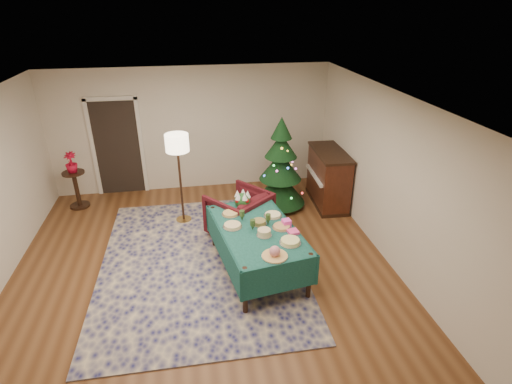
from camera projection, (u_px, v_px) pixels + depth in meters
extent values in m
plane|color=#593319|center=(205.00, 280.00, 6.16)|extent=(7.00, 7.00, 0.00)
plane|color=white|center=(193.00, 107.00, 4.98)|extent=(7.00, 7.00, 0.00)
plane|color=beige|center=(192.00, 130.00, 8.67)|extent=(6.00, 0.00, 6.00)
plane|color=beige|center=(399.00, 187.00, 6.04)|extent=(0.00, 7.00, 7.00)
cube|color=black|center=(118.00, 149.00, 8.55)|extent=(0.92, 0.02, 2.04)
cube|color=silver|center=(93.00, 149.00, 8.45)|extent=(0.08, 0.04, 2.14)
cube|color=silver|center=(142.00, 146.00, 8.60)|extent=(0.08, 0.04, 2.14)
cube|color=silver|center=(110.00, 98.00, 8.07)|extent=(1.08, 0.04, 0.08)
cube|color=#151750|center=(201.00, 260.00, 6.61)|extent=(3.25, 4.24, 0.02)
cylinder|color=black|center=(245.00, 291.00, 5.36)|extent=(0.07, 0.07, 0.76)
cylinder|color=black|center=(214.00, 227.00, 6.86)|extent=(0.07, 0.07, 0.76)
cylinder|color=black|center=(309.00, 276.00, 5.64)|extent=(0.07, 0.07, 0.76)
cylinder|color=black|center=(266.00, 218.00, 7.14)|extent=(0.07, 0.07, 0.76)
cube|color=#124138|center=(257.00, 229.00, 6.09)|extent=(1.41, 2.08, 0.04)
cube|color=#124138|center=(239.00, 213.00, 7.00)|extent=(1.14, 0.21, 0.48)
cube|color=#124138|center=(280.00, 278.00, 5.38)|extent=(1.14, 0.21, 0.48)
cube|color=#124138|center=(289.00, 235.00, 6.35)|extent=(0.34, 1.94, 0.48)
cube|color=#124138|center=(223.00, 248.00, 6.03)|extent=(0.34, 1.94, 0.48)
cylinder|color=silver|center=(275.00, 256.00, 5.41)|extent=(0.36, 0.36, 0.01)
sphere|color=#CC727A|center=(275.00, 251.00, 5.38)|extent=(0.15, 0.15, 0.15)
cylinder|color=silver|center=(290.00, 243.00, 5.71)|extent=(0.31, 0.31, 0.01)
cylinder|color=#D8D172|center=(290.00, 241.00, 5.70)|extent=(0.27, 0.27, 0.05)
cylinder|color=silver|center=(264.00, 235.00, 5.89)|extent=(0.23, 0.23, 0.01)
cylinder|color=tan|center=(264.00, 232.00, 5.87)|extent=(0.19, 0.19, 0.09)
cylinder|color=silver|center=(282.00, 227.00, 6.09)|extent=(0.30, 0.30, 0.01)
cylinder|color=#B2844C|center=(282.00, 226.00, 6.09)|extent=(0.25, 0.25, 0.03)
cylinder|color=silver|center=(232.00, 227.00, 6.12)|extent=(0.30, 0.30, 0.01)
cylinder|color=#D8BF7F|center=(232.00, 225.00, 6.10)|extent=(0.25, 0.25, 0.04)
cylinder|color=silver|center=(259.00, 224.00, 6.19)|extent=(0.24, 0.24, 0.01)
cylinder|color=maroon|center=(259.00, 222.00, 6.17)|extent=(0.20, 0.20, 0.06)
cylinder|color=silver|center=(273.00, 216.00, 6.42)|extent=(0.29, 0.29, 0.01)
cylinder|color=#F2EACC|center=(273.00, 215.00, 6.41)|extent=(0.25, 0.25, 0.03)
cylinder|color=silver|center=(230.00, 214.00, 6.47)|extent=(0.29, 0.29, 0.01)
cylinder|color=tan|center=(230.00, 213.00, 6.46)|extent=(0.25, 0.25, 0.03)
cone|color=#2D471E|center=(242.00, 218.00, 6.28)|extent=(0.07, 0.07, 0.09)
cylinder|color=#2D471E|center=(242.00, 213.00, 6.24)|extent=(0.08, 0.08, 0.09)
cone|color=#2D471E|center=(268.00, 222.00, 6.17)|extent=(0.07, 0.07, 0.09)
cylinder|color=#2D471E|center=(268.00, 217.00, 6.14)|extent=(0.08, 0.08, 0.09)
cone|color=#2D471E|center=(253.00, 227.00, 6.02)|extent=(0.07, 0.07, 0.09)
cylinder|color=#2D471E|center=(253.00, 223.00, 5.98)|extent=(0.08, 0.08, 0.09)
cube|color=#F64489|center=(293.00, 232.00, 5.96)|extent=(0.17, 0.17, 0.04)
cube|color=#FB45C1|center=(286.00, 223.00, 6.14)|extent=(0.14, 0.14, 0.10)
sphere|color=#1E4C1E|center=(242.00, 201.00, 6.69)|extent=(0.26, 0.26, 0.26)
cone|color=white|center=(248.00, 194.00, 6.65)|extent=(0.10, 0.10, 0.12)
cone|color=white|center=(243.00, 192.00, 6.72)|extent=(0.10, 0.10, 0.12)
cone|color=white|center=(237.00, 193.00, 6.67)|extent=(0.10, 0.10, 0.12)
cone|color=white|center=(238.00, 196.00, 6.58)|extent=(0.10, 0.10, 0.12)
cone|color=white|center=(245.00, 196.00, 6.56)|extent=(0.10, 0.10, 0.12)
sphere|color=#B20C0F|center=(247.00, 197.00, 6.74)|extent=(0.07, 0.07, 0.07)
sphere|color=#B20C0F|center=(238.00, 197.00, 6.74)|extent=(0.07, 0.07, 0.07)
sphere|color=#B20C0F|center=(237.00, 201.00, 6.60)|extent=(0.07, 0.07, 0.07)
sphere|color=#B20C0F|center=(247.00, 201.00, 6.60)|extent=(0.07, 0.07, 0.07)
imported|color=#420E13|center=(239.00, 212.00, 7.14)|extent=(1.27, 1.26, 0.95)
cylinder|color=#A57F3F|center=(184.00, 219.00, 7.83)|extent=(0.30, 0.30, 0.03)
cylinder|color=black|center=(181.00, 183.00, 7.48)|extent=(0.04, 0.04, 1.60)
cylinder|color=#FFEABF|center=(177.00, 143.00, 7.14)|extent=(0.43, 0.43, 0.32)
cylinder|color=black|center=(80.00, 205.00, 8.34)|extent=(0.39, 0.39, 0.04)
cylinder|color=black|center=(77.00, 190.00, 8.19)|extent=(0.09, 0.09, 0.72)
cylinder|color=black|center=(73.00, 173.00, 8.02)|extent=(0.44, 0.44, 0.03)
imported|color=red|center=(72.00, 167.00, 7.96)|extent=(0.23, 0.42, 0.23)
cylinder|color=black|center=(279.00, 202.00, 8.36)|extent=(0.11, 0.11, 0.15)
cone|color=black|center=(280.00, 187.00, 8.20)|extent=(1.08, 1.08, 0.66)
cone|color=black|center=(280.00, 166.00, 8.00)|extent=(0.89, 0.89, 0.57)
cone|color=black|center=(281.00, 145.00, 7.81)|extent=(0.67, 0.67, 0.47)
cone|color=black|center=(282.00, 128.00, 7.65)|extent=(0.43, 0.43, 0.43)
cube|color=black|center=(326.00, 201.00, 8.49)|extent=(0.64, 1.35, 0.07)
cube|color=#32170C|center=(328.00, 178.00, 8.25)|extent=(0.62, 1.33, 1.08)
cube|color=black|center=(331.00, 152.00, 8.01)|extent=(0.66, 1.37, 0.05)
cube|color=white|center=(315.00, 175.00, 8.19)|extent=(0.16, 1.12, 0.06)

